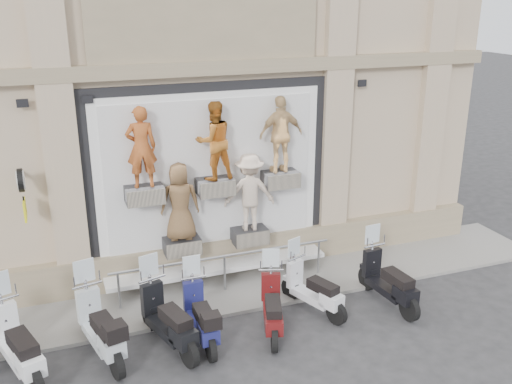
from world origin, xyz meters
The scene contains 13 objects.
ground centered at (0.00, 0.00, 0.00)m, with size 90.00×90.00×0.00m, color #2A2A2C.
sidewalk centered at (0.00, 2.10, 0.04)m, with size 16.00×2.20×0.08m, color gray.
building centered at (0.00, 7.00, 6.00)m, with size 14.00×8.60×12.00m, color tan, non-canonical shape.
shop_vitrine centered at (0.10, 2.74, 2.41)m, with size 5.60×0.86×4.30m.
guard_rail centered at (0.00, 2.00, 0.47)m, with size 5.06×0.10×0.93m, color #9EA0A5, non-canonical shape.
clock_sign_bracket centered at (-3.90, 2.47, 2.80)m, with size 0.10×0.80×1.02m.
scooter_b centered at (-4.21, 0.46, 0.86)m, with size 0.62×2.12×1.72m, color white, non-canonical shape.
scooter_c centered at (-2.82, 0.53, 0.84)m, with size 0.60×2.07×1.68m, color #AFB8BE, non-canonical shape.
scooter_d centered at (-1.61, 0.39, 0.83)m, with size 0.60×2.05×1.66m, color black, non-canonical shape.
scooter_e centered at (-0.98, 0.38, 0.76)m, with size 0.55×1.87×1.52m, color #171A53, non-canonical shape.
scooter_f centered at (0.42, 0.22, 0.75)m, with size 0.54×1.85×1.50m, color #4D0D0E, non-canonical shape.
scooter_g centered at (1.50, 0.62, 0.73)m, with size 0.53×1.81×1.47m, color silver, non-canonical shape.
scooter_h centered at (3.12, 0.32, 0.80)m, with size 0.58×1.97×1.60m, color black, non-canonical shape.
Camera 1 is at (-3.27, -8.83, 6.33)m, focal length 40.00 mm.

